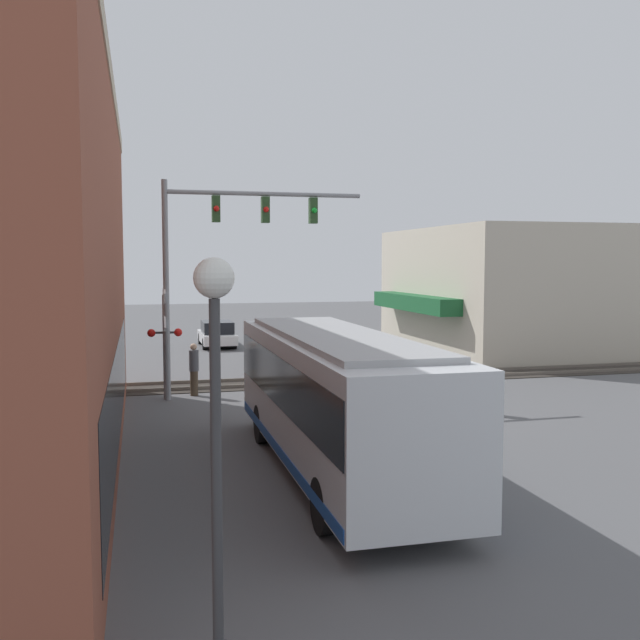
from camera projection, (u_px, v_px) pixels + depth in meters
name	position (u px, v px, depth m)	size (l,w,h in m)	color
ground_plane	(371.00, 413.00, 22.35)	(120.00, 120.00, 0.00)	#565659
shop_building	(493.00, 290.00, 38.26)	(13.42, 9.24, 6.49)	beige
city_bus	(335.00, 396.00, 15.84)	(10.46, 2.59, 3.16)	silver
traffic_signal_gantry	(225.00, 239.00, 24.42)	(0.42, 6.93, 7.48)	gray
crossing_signal	(165.00, 333.00, 24.44)	(1.41, 1.18, 3.81)	gray
streetlamp	(216.00, 436.00, 7.68)	(0.44, 0.44, 4.78)	#38383A
rail_track_near	(323.00, 381.00, 28.15)	(2.60, 60.00, 0.15)	#332D28
parked_car_silver	(294.00, 352.00, 32.43)	(4.45, 1.82, 1.38)	#B7B7BC
parked_car_white	(217.00, 335.00, 39.69)	(4.39, 1.82, 1.43)	silver
pedestrian_at_crossing	(194.00, 369.00, 25.13)	(0.34, 0.34, 1.86)	#473828
pedestrian_near_bus	(437.00, 439.00, 15.36)	(0.34, 0.34, 1.78)	#2D3351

